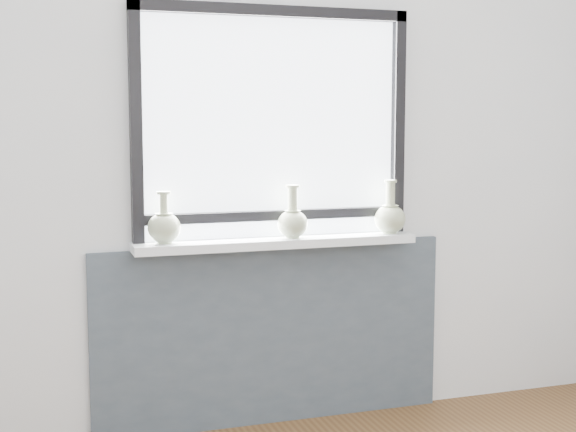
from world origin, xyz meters
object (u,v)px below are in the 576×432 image
object	(u,v)px
vase_b	(293,221)
vase_a	(164,226)
windowsill	(277,242)
vase_c	(390,217)

from	to	relation	value
vase_b	vase_a	bearing A→B (deg)	177.91
windowsill	vase_a	xyz separation A→B (m)	(-0.52, 0.00, 0.10)
windowsill	vase_c	bearing A→B (deg)	-1.83
vase_a	vase_b	size ratio (longest dim) A/B	0.94
windowsill	vase_c	distance (m)	0.57
windowsill	vase_b	xyz separation A→B (m)	(0.07, -0.02, 0.10)
windowsill	vase_a	world-z (taller)	vase_a
vase_a	vase_c	xyz separation A→B (m)	(1.08, -0.02, 0.00)
vase_b	windowsill	bearing A→B (deg)	165.04
windowsill	vase_a	size ratio (longest dim) A/B	5.77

